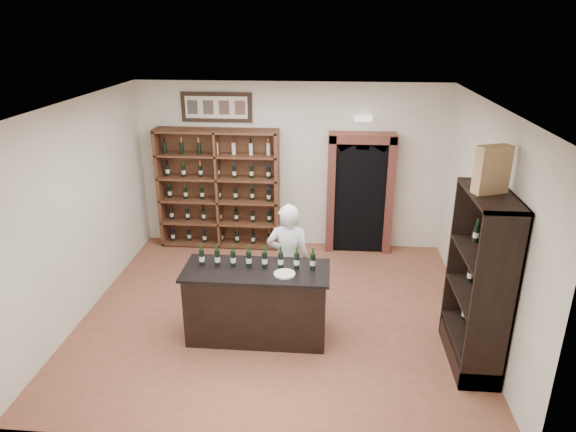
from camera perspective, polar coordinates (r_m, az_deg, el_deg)
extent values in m
plane|color=#974F3C|center=(7.60, -1.21, -10.65)|extent=(5.50, 5.50, 0.00)
plane|color=white|center=(6.54, -1.42, 12.31)|extent=(5.50, 5.50, 0.00)
cube|color=silver|center=(9.29, 0.31, 5.52)|extent=(5.50, 0.04, 3.00)
cube|color=silver|center=(7.70, -22.10, 0.58)|extent=(0.04, 5.00, 3.00)
cube|color=silver|center=(7.19, 21.04, -0.70)|extent=(0.04, 5.00, 3.00)
cube|color=#57311D|center=(9.56, -7.51, 3.29)|extent=(2.20, 0.02, 2.20)
cube|color=#57311D|center=(9.68, -13.95, 3.06)|extent=(0.06, 0.38, 2.20)
cube|color=#57311D|center=(9.23, -1.22, 2.81)|extent=(0.06, 0.38, 2.20)
cube|color=#57311D|center=(9.40, -7.74, 2.95)|extent=(0.04, 0.38, 2.20)
cube|color=#57311D|center=(9.78, -7.43, -2.96)|extent=(2.18, 0.38, 0.04)
cube|color=#57311D|center=(9.61, -7.55, -0.65)|extent=(2.18, 0.38, 0.04)
cube|color=#57311D|center=(9.46, -7.67, 1.73)|extent=(2.18, 0.38, 0.03)
cube|color=#57311D|center=(9.33, -7.80, 4.19)|extent=(2.18, 0.38, 0.04)
cube|color=#57311D|center=(9.22, -7.93, 6.71)|extent=(2.18, 0.38, 0.04)
cube|color=#57311D|center=(9.12, -8.06, 9.29)|extent=(2.18, 0.38, 0.04)
cube|color=black|center=(9.23, -7.95, 11.89)|extent=(1.25, 0.04, 0.52)
cube|color=black|center=(9.26, 7.97, 2.36)|extent=(0.97, 0.29, 2.05)
cube|color=#AE5243|center=(9.21, 4.78, 2.54)|extent=(0.14, 0.35, 2.15)
cube|color=#AE5243|center=(9.28, 11.16, 2.33)|extent=(0.14, 0.35, 2.15)
cube|color=#AE5243|center=(8.96, 8.31, 8.60)|extent=(1.15, 0.35, 0.16)
cube|color=white|center=(9.00, 8.38, 10.67)|extent=(0.30, 0.10, 0.10)
cube|color=black|center=(6.87, -3.45, -9.86)|extent=(1.80, 0.70, 0.94)
cube|color=black|center=(6.62, -3.55, -6.07)|extent=(1.88, 0.78, 0.04)
cylinder|color=black|center=(6.76, -9.57, -4.57)|extent=(0.07, 0.07, 0.21)
cylinder|color=beige|center=(6.76, -9.56, -4.68)|extent=(0.07, 0.07, 0.07)
cylinder|color=#194D1B|center=(6.69, -9.64, -3.41)|extent=(0.03, 0.03, 0.09)
cylinder|color=black|center=(6.71, -7.86, -4.65)|extent=(0.07, 0.07, 0.21)
cylinder|color=beige|center=(6.72, -7.85, -4.76)|extent=(0.07, 0.07, 0.07)
cylinder|color=#194D1B|center=(6.65, -7.92, -3.49)|extent=(0.03, 0.03, 0.09)
cylinder|color=black|center=(6.67, -6.13, -4.73)|extent=(0.07, 0.07, 0.21)
cylinder|color=beige|center=(6.68, -6.12, -4.85)|extent=(0.07, 0.07, 0.07)
cylinder|color=#194D1B|center=(6.61, -6.18, -3.56)|extent=(0.03, 0.03, 0.09)
cylinder|color=black|center=(6.64, -4.37, -4.81)|extent=(0.07, 0.07, 0.21)
cylinder|color=beige|center=(6.64, -4.37, -4.93)|extent=(0.07, 0.07, 0.07)
cylinder|color=#194D1B|center=(6.57, -4.41, -3.63)|extent=(0.03, 0.03, 0.09)
cylinder|color=black|center=(6.61, -2.61, -4.88)|extent=(0.07, 0.07, 0.21)
cylinder|color=beige|center=(6.62, -2.60, -5.00)|extent=(0.07, 0.07, 0.07)
cylinder|color=#194D1B|center=(6.55, -2.63, -3.70)|extent=(0.03, 0.03, 0.09)
cylinder|color=black|center=(6.59, -0.82, -4.95)|extent=(0.07, 0.07, 0.21)
cylinder|color=beige|center=(6.59, -0.82, -5.07)|extent=(0.07, 0.07, 0.07)
cylinder|color=#194D1B|center=(6.52, -0.83, -3.77)|extent=(0.03, 0.03, 0.09)
cylinder|color=black|center=(6.57, 0.97, -5.02)|extent=(0.07, 0.07, 0.21)
cylinder|color=beige|center=(6.58, 0.97, -5.14)|extent=(0.07, 0.07, 0.07)
cylinder|color=#194D1B|center=(6.51, 0.98, -3.83)|extent=(0.03, 0.03, 0.09)
cylinder|color=black|center=(6.56, 2.77, -5.08)|extent=(0.07, 0.07, 0.21)
cylinder|color=beige|center=(6.57, 2.76, -5.20)|extent=(0.07, 0.07, 0.07)
cylinder|color=#194D1B|center=(6.50, 2.79, -3.89)|extent=(0.03, 0.03, 0.09)
cube|color=black|center=(6.56, 22.36, -6.86)|extent=(0.02, 1.20, 2.20)
cube|color=black|center=(6.01, 21.80, -9.44)|extent=(0.48, 0.04, 2.20)
cube|color=black|center=(6.99, 19.24, -4.66)|extent=(0.48, 0.04, 2.20)
cube|color=black|center=(6.09, 21.70, 2.17)|extent=(0.48, 1.20, 0.04)
cube|color=black|center=(6.98, 19.38, -14.01)|extent=(0.48, 1.20, 0.24)
cube|color=black|center=(6.86, 19.61, -12.43)|extent=(0.48, 1.16, 0.03)
cube|color=black|center=(6.58, 20.20, -8.41)|extent=(0.48, 1.16, 0.03)
cube|color=black|center=(6.34, 20.82, -4.07)|extent=(0.48, 1.16, 0.03)
imported|color=silver|center=(7.19, 0.05, -4.96)|extent=(0.63, 0.43, 1.68)
cylinder|color=beige|center=(6.46, -0.39, -6.46)|extent=(0.27, 0.27, 0.02)
cube|color=tan|center=(6.02, 21.74, 4.82)|extent=(0.41, 0.28, 0.53)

